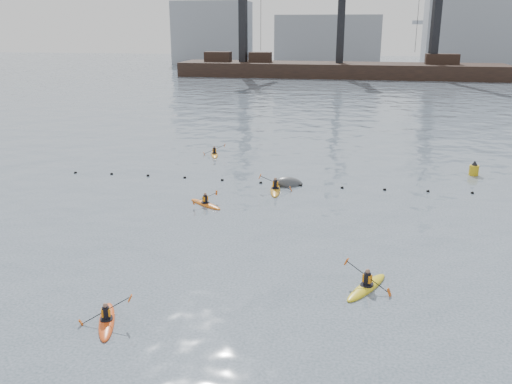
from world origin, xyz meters
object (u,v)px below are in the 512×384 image
nav_buoy (474,170)px  kayaker_3 (275,189)px  kayaker_0 (107,320)px  kayaker_1 (367,286)px  kayaker_2 (205,204)px  mooring_buoy (289,185)px  kayaker_5 (214,154)px

nav_buoy → kayaker_3: bearing=-154.3°
kayaker_0 → kayaker_1: (10.15, 4.87, 0.01)m
kayaker_0 → kayaker_1: bearing=3.4°
kayaker_2 → mooring_buoy: kayaker_2 is taller
kayaker_5 → nav_buoy: bearing=-24.5°
kayaker_5 → nav_buoy: size_ratio=2.24×
kayaker_2 → mooring_buoy: size_ratio=1.22×
nav_buoy → mooring_buoy: bearing=-158.9°
kayaker_2 → kayaker_5: (-3.10, 13.90, -0.00)m
nav_buoy → kayaker_0: bearing=-125.5°
kayaker_1 → kayaker_2: size_ratio=1.20×
kayaker_1 → kayaker_2: bearing=163.5°
kayaker_3 → mooring_buoy: (0.78, 1.70, -0.11)m
kayaker_0 → kayaker_3: 19.26m
kayaker_1 → nav_buoy: bearing=96.0°
kayaker_3 → nav_buoy: size_ratio=2.63×
kayaker_3 → kayaker_1: bearing=-73.5°
kayaker_2 → kayaker_5: kayaker_5 is taller
kayaker_3 → kayaker_5: (-7.12, 9.90, -0.02)m
mooring_buoy → nav_buoy: nav_buoy is taller
kayaker_2 → nav_buoy: nav_buoy is taller
kayaker_0 → nav_buoy: (18.49, 25.91, 0.31)m
kayaker_1 → mooring_buoy: 16.65m
mooring_buoy → kayaker_2: bearing=-130.0°
kayaker_1 → kayaker_2: 14.36m
kayaker_0 → kayaker_3: kayaker_3 is taller
kayaker_0 → kayaker_5: (-3.27, 28.77, -0.00)m
kayaker_1 → kayaker_3: bearing=141.8°
kayaker_0 → nav_buoy: size_ratio=2.28×
kayaker_0 → kayaker_2: 14.87m
kayaker_2 → kayaker_3: (4.01, 4.01, 0.01)m
kayaker_5 → nav_buoy: nav_buoy is taller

